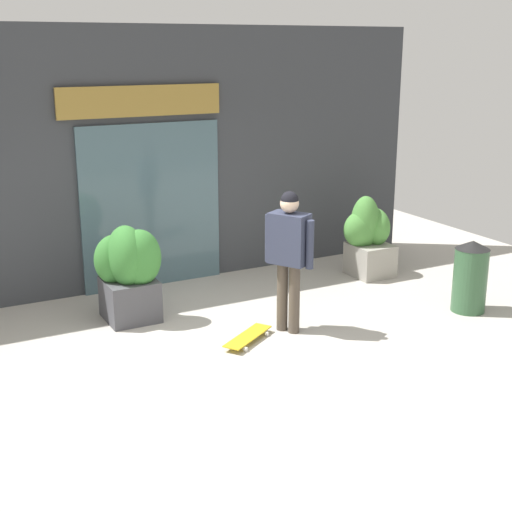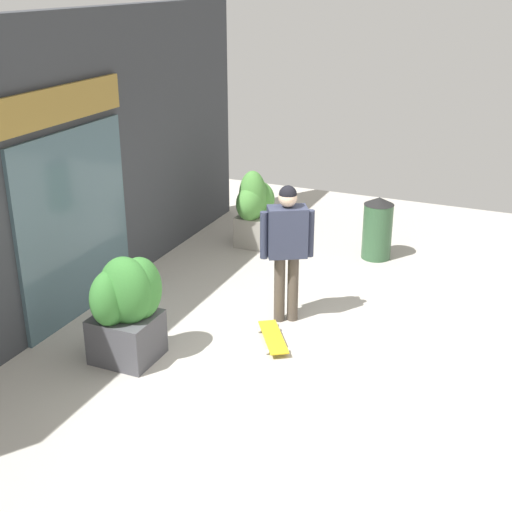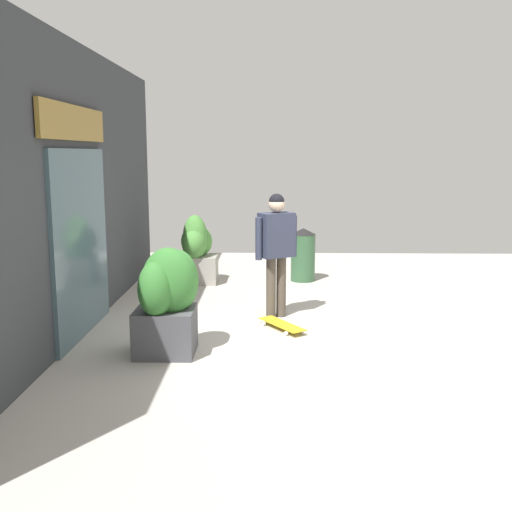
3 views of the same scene
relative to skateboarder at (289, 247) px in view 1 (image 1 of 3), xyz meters
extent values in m
plane|color=#B2ADA3|center=(-0.75, -0.40, -1.03)|extent=(12.00, 12.00, 0.00)
cube|color=#383A3F|center=(-0.75, 2.51, 0.73)|extent=(8.37, 0.25, 3.51)
cube|color=#47606B|center=(-0.78, 2.37, 0.10)|extent=(1.99, 0.06, 2.25)
cube|color=olive|center=(-0.87, 2.35, 1.51)|extent=(2.23, 0.05, 0.40)
cylinder|color=#4C4238|center=(0.04, -0.07, -0.61)|extent=(0.13, 0.13, 0.83)
cylinder|color=#4C4238|center=(-0.04, 0.07, -0.61)|extent=(0.13, 0.13, 0.83)
cube|color=#2D3347|center=(0.00, 0.00, 0.10)|extent=(0.45, 0.52, 0.59)
cylinder|color=#2D3347|center=(0.13, -0.23, 0.07)|extent=(0.09, 0.09, 0.56)
cylinder|color=#2D3347|center=(-0.13, 0.23, 0.07)|extent=(0.09, 0.09, 0.56)
sphere|color=beige|center=(0.00, 0.00, 0.51)|extent=(0.22, 0.22, 0.22)
sphere|color=black|center=(0.00, 0.00, 0.55)|extent=(0.20, 0.20, 0.20)
cube|color=gold|center=(-0.57, -0.07, -0.96)|extent=(0.77, 0.60, 0.02)
cylinder|color=silver|center=(-0.72, -0.30, -1.00)|extent=(0.06, 0.05, 0.05)
cylinder|color=silver|center=(-0.84, -0.11, -1.00)|extent=(0.06, 0.05, 0.05)
cylinder|color=silver|center=(-0.30, -0.03, -1.00)|extent=(0.06, 0.05, 0.05)
cylinder|color=silver|center=(-0.42, 0.16, -1.00)|extent=(0.06, 0.05, 0.05)
cube|color=#47474C|center=(-1.51, 1.24, -0.77)|extent=(0.61, 0.65, 0.51)
ellipsoid|color=#387A33|center=(-1.66, 1.31, -0.26)|extent=(0.50, 0.39, 0.61)
ellipsoid|color=#387A33|center=(-1.41, 1.11, -0.22)|extent=(0.53, 0.45, 0.70)
ellipsoid|color=#387A33|center=(-1.55, 1.19, -0.20)|extent=(0.46, 0.59, 0.74)
cube|color=gray|center=(2.14, 1.28, -0.79)|extent=(0.55, 0.59, 0.47)
ellipsoid|color=#4C8C3D|center=(2.07, 1.34, -0.23)|extent=(0.41, 0.41, 0.76)
ellipsoid|color=#4C8C3D|center=(2.24, 1.34, -0.32)|extent=(0.39, 0.54, 0.56)
ellipsoid|color=#4C8C3D|center=(2.02, 1.35, -0.33)|extent=(0.57, 0.41, 0.54)
cylinder|color=#335938|center=(2.35, -0.50, -0.62)|extent=(0.42, 0.42, 0.82)
cone|color=black|center=(2.35, -0.50, -0.16)|extent=(0.43, 0.43, 0.11)
camera|label=1|loc=(-4.05, -6.80, 2.22)|focal=50.51mm
camera|label=2|loc=(-6.97, -2.64, 2.86)|focal=48.75mm
camera|label=3|loc=(-7.83, 0.11, 1.18)|focal=41.71mm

